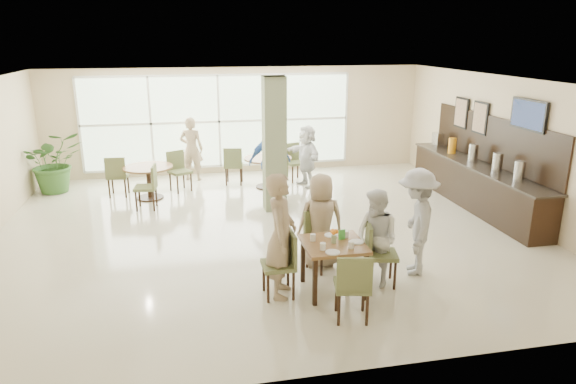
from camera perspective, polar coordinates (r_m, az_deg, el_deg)
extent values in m
plane|color=beige|center=(9.90, -2.54, -4.18)|extent=(10.00, 10.00, 0.00)
plane|color=white|center=(9.26, -2.76, 12.20)|extent=(10.00, 10.00, 0.00)
plane|color=beige|center=(13.87, -5.60, 7.89)|extent=(10.00, 0.00, 10.00)
plane|color=beige|center=(5.30, 5.09, -7.23)|extent=(10.00, 0.00, 10.00)
plane|color=beige|center=(11.36, 23.20, 4.59)|extent=(0.00, 9.00, 9.00)
plane|color=silver|center=(13.79, -7.67, 7.77)|extent=(7.00, 0.00, 7.00)
cube|color=#6C7350|center=(10.70, -1.54, 5.27)|extent=(0.45, 0.45, 2.80)
cube|color=brown|center=(7.36, 5.09, -5.82)|extent=(0.86, 0.86, 0.05)
cube|color=black|center=(7.11, 3.01, -9.96)|extent=(0.06, 0.06, 0.70)
cube|color=black|center=(7.31, 8.60, -9.35)|extent=(0.06, 0.06, 0.70)
cube|color=black|center=(7.74, 1.65, -7.59)|extent=(0.06, 0.06, 0.70)
cube|color=black|center=(7.92, 6.81, -7.10)|extent=(0.06, 0.06, 0.70)
cylinder|color=brown|center=(12.00, -15.31, 2.67)|extent=(1.10, 1.10, 0.04)
cylinder|color=black|center=(12.09, -15.17, 0.95)|extent=(0.10, 0.10, 0.71)
cylinder|color=black|center=(12.19, -15.05, -0.59)|extent=(0.60, 0.60, 0.03)
cylinder|color=brown|center=(12.46, -2.27, 3.78)|extent=(1.16, 1.16, 0.04)
cylinder|color=black|center=(12.55, -2.25, 2.11)|extent=(0.10, 0.10, 0.71)
cylinder|color=black|center=(12.64, -2.23, 0.62)|extent=(0.60, 0.60, 0.03)
cylinder|color=white|center=(7.54, 6.44, -4.68)|extent=(0.08, 0.08, 0.10)
cylinder|color=white|center=(7.38, 2.78, -5.07)|extent=(0.08, 0.08, 0.10)
cylinder|color=white|center=(7.18, 7.02, -5.84)|extent=(0.08, 0.08, 0.10)
cylinder|color=white|center=(7.09, 3.89, -6.05)|extent=(0.08, 0.08, 0.10)
cylinder|color=white|center=(7.02, 4.99, -6.68)|extent=(0.20, 0.20, 0.01)
cylinder|color=white|center=(7.59, 4.82, -4.80)|extent=(0.20, 0.20, 0.01)
cylinder|color=white|center=(7.40, 7.65, -5.50)|extent=(0.20, 0.20, 0.01)
cylinder|color=#99B27F|center=(7.32, 5.11, -5.21)|extent=(0.07, 0.07, 0.12)
sphere|color=orange|center=(7.29, 5.36, -4.39)|extent=(0.07, 0.07, 0.07)
sphere|color=orange|center=(7.30, 4.96, -4.34)|extent=(0.07, 0.07, 0.07)
sphere|color=orange|center=(7.26, 5.08, -4.49)|extent=(0.07, 0.07, 0.07)
cube|color=green|center=(7.45, 6.00, -4.72)|extent=(0.10, 0.04, 0.15)
cube|color=black|center=(11.81, 20.04, 0.61)|extent=(0.60, 4.60, 0.90)
cube|color=black|center=(11.70, 20.27, 2.82)|extent=(0.64, 4.70, 0.04)
cube|color=black|center=(11.74, 21.75, 5.37)|extent=(0.04, 4.60, 1.00)
cylinder|color=silver|center=(10.52, 24.31, 2.10)|extent=(0.20, 0.20, 0.40)
cylinder|color=silver|center=(11.08, 22.25, 3.03)|extent=(0.20, 0.20, 0.40)
cylinder|color=silver|center=(11.81, 19.88, 4.09)|extent=(0.20, 0.20, 0.40)
cylinder|color=orange|center=(12.58, 17.78, 4.93)|extent=(0.18, 0.18, 0.36)
cube|color=silver|center=(13.18, 16.32, 5.57)|extent=(0.18, 0.30, 0.36)
cube|color=black|center=(10.73, 25.18, 7.78)|extent=(0.06, 1.00, 0.58)
cube|color=#7F99CC|center=(10.71, 25.08, 7.79)|extent=(0.01, 0.92, 0.50)
cube|color=black|center=(12.08, 20.60, 7.72)|extent=(0.04, 0.55, 0.70)
cube|color=brown|center=(12.07, 20.49, 7.72)|extent=(0.01, 0.47, 0.62)
cube|color=black|center=(12.76, 18.72, 8.34)|extent=(0.04, 0.55, 0.70)
cube|color=brown|center=(12.75, 18.62, 8.34)|extent=(0.01, 0.47, 0.62)
imported|color=#336126|center=(13.29, -24.58, 3.05)|extent=(1.71, 1.71, 1.44)
imported|color=tan|center=(7.16, -0.77, -4.89)|extent=(0.60, 0.75, 1.80)
imported|color=tan|center=(8.14, 3.66, -3.21)|extent=(0.75, 0.41, 1.53)
imported|color=white|center=(7.64, 9.79, -5.09)|extent=(0.79, 0.87, 1.46)
imported|color=#ACACAE|center=(8.10, 14.09, -3.26)|extent=(0.95, 1.23, 1.67)
imported|color=#4274C8|center=(11.57, -2.02, 3.40)|extent=(1.11, 0.78, 1.71)
imported|color=white|center=(12.58, 2.06, 4.03)|extent=(0.98, 1.52, 1.51)
imported|color=tan|center=(13.30, -10.68, 4.73)|extent=(0.68, 0.53, 1.63)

